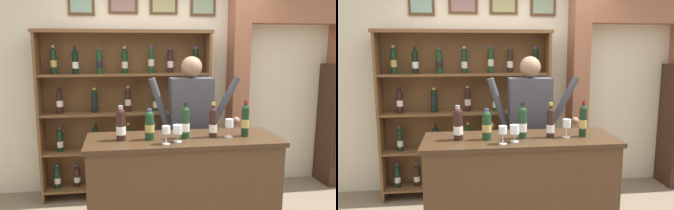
{
  "view_description": "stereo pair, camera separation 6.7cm",
  "coord_description": "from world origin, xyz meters",
  "views": [
    {
      "loc": [
        -0.55,
        -2.83,
        1.83
      ],
      "look_at": [
        -0.11,
        0.31,
        1.28
      ],
      "focal_mm": 36.38,
      "sensor_mm": 36.0,
      "label": 1
    },
    {
      "loc": [
        -0.48,
        -2.84,
        1.83
      ],
      "look_at": [
        -0.11,
        0.31,
        1.28
      ],
      "focal_mm": 36.38,
      "sensor_mm": 36.0,
      "label": 2
    }
  ],
  "objects": [
    {
      "name": "tasting_bottle_riserva",
      "position": [
        0.53,
        -0.03,
        1.19
      ],
      "size": [
        0.07,
        0.07,
        0.32
      ],
      "color": "black",
      "rests_on": "tasting_counter"
    },
    {
      "name": "tasting_bottle_brunello",
      "position": [
        -0.55,
        -0.01,
        1.18
      ],
      "size": [
        0.08,
        0.08,
        0.3
      ],
      "color": "black",
      "rests_on": "tasting_counter"
    },
    {
      "name": "archway_doorway",
      "position": [
        1.63,
        1.4,
        1.41
      ],
      "size": [
        1.61,
        0.45,
        2.48
      ],
      "color": "#935B42",
      "rests_on": "ground"
    },
    {
      "name": "tasting_bottle_chianti",
      "position": [
        0.0,
        -0.02,
        1.19
      ],
      "size": [
        0.07,
        0.07,
        0.32
      ],
      "color": "#19381E",
      "rests_on": "tasting_counter"
    },
    {
      "name": "shopkeeper",
      "position": [
        0.17,
        0.57,
        1.08
      ],
      "size": [
        0.98,
        0.22,
        1.73
      ],
      "color": "#2D3347",
      "rests_on": "ground"
    },
    {
      "name": "wine_glass_left",
      "position": [
        0.39,
        -0.04,
        1.16
      ],
      "size": [
        0.07,
        0.07,
        0.16
      ],
      "color": "silver",
      "rests_on": "tasting_counter"
    },
    {
      "name": "wine_shelf",
      "position": [
        -0.48,
        1.25,
        1.06
      ],
      "size": [
        2.05,
        0.31,
        2.02
      ],
      "color": "brown",
      "rests_on": "ground"
    },
    {
      "name": "wine_glass_right",
      "position": [
        -0.09,
        -0.13,
        1.14
      ],
      "size": [
        0.08,
        0.08,
        0.15
      ],
      "color": "silver",
      "rests_on": "tasting_counter"
    },
    {
      "name": "back_wall",
      "position": [
        -0.0,
        1.54,
        1.67
      ],
      "size": [
        12.0,
        0.19,
        3.34
      ],
      "color": "beige",
      "rests_on": "ground"
    },
    {
      "name": "tasting_bottle_super_tuscan",
      "position": [
        -0.31,
        -0.03,
        1.17
      ],
      "size": [
        0.08,
        0.08,
        0.27
      ],
      "color": "#19381E",
      "rests_on": "tasting_counter"
    },
    {
      "name": "tasting_counter",
      "position": [
        -0.02,
        -0.0,
        0.52
      ],
      "size": [
        1.68,
        0.58,
        1.04
      ],
      "color": "#4C331E",
      "rests_on": "ground"
    },
    {
      "name": "tasting_bottle_bianco",
      "position": [
        0.24,
        -0.02,
        1.18
      ],
      "size": [
        0.07,
        0.07,
        0.31
      ],
      "color": "black",
      "rests_on": "tasting_counter"
    },
    {
      "name": "wine_glass_spare",
      "position": [
        -0.19,
        -0.17,
        1.15
      ],
      "size": [
        0.07,
        0.07,
        0.15
      ],
      "color": "silver",
      "rests_on": "tasting_counter"
    }
  ]
}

